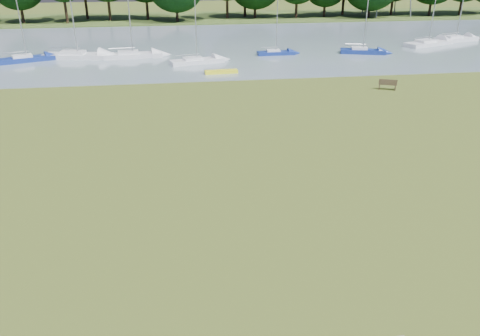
{
  "coord_description": "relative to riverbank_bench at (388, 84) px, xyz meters",
  "views": [
    {
      "loc": [
        -4.83,
        -23.01,
        11.32
      ],
      "look_at": [
        -1.76,
        -2.0,
        1.6
      ],
      "focal_mm": 35.0,
      "sensor_mm": 36.0,
      "label": 1
    }
  ],
  "objects": [
    {
      "name": "sailboat_2",
      "position": [
        -16.64,
        13.74,
        -0.0
      ],
      "size": [
        6.29,
        3.17,
        8.83
      ],
      "rotation": [
        0.0,
        0.0,
        0.25
      ],
      "color": "white",
      "rests_on": "river"
    },
    {
      "name": "sailboat_0",
      "position": [
        -30.51,
        18.7,
        0.04
      ],
      "size": [
        8.32,
        3.68,
        9.36
      ],
      "rotation": [
        0.0,
        0.0,
        -0.18
      ],
      "color": "white",
      "rests_on": "river"
    },
    {
      "name": "sailboat_3",
      "position": [
        4.18,
        16.57,
        0.03
      ],
      "size": [
        5.68,
        3.05,
        7.52
      ],
      "rotation": [
        0.0,
        0.0,
        -0.29
      ],
      "color": "navy",
      "rests_on": "river"
    },
    {
      "name": "sailboat_4",
      "position": [
        -24.05,
        18.06,
        0.04
      ],
      "size": [
        6.96,
        2.54,
        8.69
      ],
      "rotation": [
        0.0,
        0.0,
        0.09
      ],
      "color": "white",
      "rests_on": "river"
    },
    {
      "name": "sailboat_5",
      "position": [
        -35.99,
        17.59,
        0.05
      ],
      "size": [
        6.22,
        3.87,
        9.05
      ],
      "rotation": [
        0.0,
        0.0,
        0.39
      ],
      "color": "navy",
      "rests_on": "river"
    },
    {
      "name": "sailboat_8",
      "position": [
        15.26,
        20.82,
        0.02
      ],
      "size": [
        7.87,
        4.94,
        9.46
      ],
      "rotation": [
        0.0,
        0.0,
        0.4
      ],
      "color": "white",
      "rests_on": "river"
    },
    {
      "name": "river",
      "position": [
        -14.61,
        25.38,
        -0.5
      ],
      "size": [
        220.0,
        40.0,
        0.1
      ],
      "primitive_type": "cube",
      "color": "gray",
      "rests_on": "ground"
    },
    {
      "name": "far_bank",
      "position": [
        -14.61,
        55.38,
        -0.5
      ],
      "size": [
        220.0,
        20.0,
        0.4
      ],
      "primitive_type": "cube",
      "color": "#4C6626",
      "rests_on": "ground"
    },
    {
      "name": "kayak",
      "position": [
        -14.4,
        8.47,
        -0.28
      ],
      "size": [
        3.47,
        1.04,
        0.34
      ],
      "primitive_type": "cube",
      "rotation": [
        0.0,
        0.0,
        0.07
      ],
      "color": "#FFFA22",
      "rests_on": "river"
    },
    {
      "name": "riverbank_bench",
      "position": [
        0.0,
        0.0,
        0.0
      ],
      "size": [
        1.67,
        1.12,
        1.0
      ],
      "rotation": [
        0.0,
        0.0,
        -0.43
      ],
      "color": "brown",
      "rests_on": "ground"
    },
    {
      "name": "ground",
      "position": [
        -14.61,
        -16.62,
        -0.5
      ],
      "size": [
        220.0,
        220.0,
        0.0
      ],
      "primitive_type": "plane",
      "color": "olive"
    },
    {
      "name": "sailboat_1",
      "position": [
        -6.69,
        17.35,
        -0.04
      ],
      "size": [
        4.66,
        1.4,
        7.2
      ],
      "rotation": [
        0.0,
        0.0,
        0.02
      ],
      "color": "navy",
      "rests_on": "river"
    },
    {
      "name": "sailboat_6",
      "position": [
        20.73,
        23.25,
        0.05
      ],
      "size": [
        6.97,
        3.42,
        8.33
      ],
      "rotation": [
        0.0,
        0.0,
        0.24
      ],
      "color": "white",
      "rests_on": "river"
    }
  ]
}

